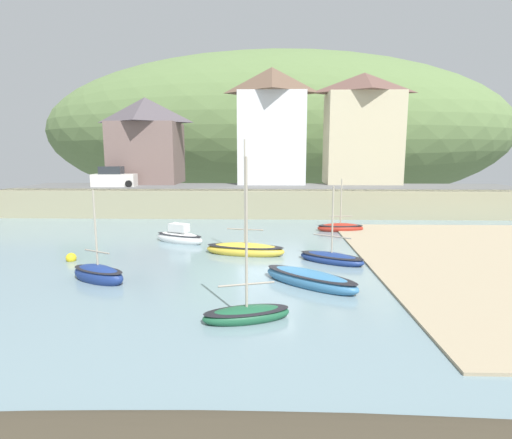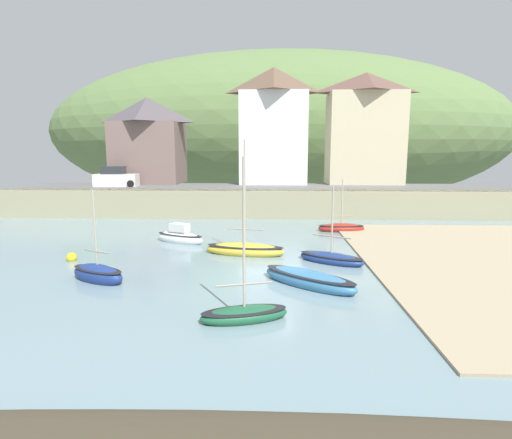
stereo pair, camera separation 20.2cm
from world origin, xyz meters
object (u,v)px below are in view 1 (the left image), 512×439
object	(u,v)px
sailboat_white_hull	(179,237)
waterfront_building_left	(146,140)
waterfront_building_centre	(272,125)
waterfront_building_right	(363,128)
parked_car_near_slipway	(114,178)
dinghy_open_wooden	(340,228)
rowboat_small_beached	(310,279)
mooring_buoy	(71,258)
sailboat_tall_mast	(245,249)
sailboat_far_left	(247,313)
sailboat_nearest_shore	(331,258)
sailboat_blue_trim	(98,274)

from	to	relation	value
sailboat_white_hull	waterfront_building_left	bearing A→B (deg)	136.77
waterfront_building_centre	waterfront_building_right	bearing A→B (deg)	0.00
parked_car_near_slipway	waterfront_building_centre	bearing A→B (deg)	13.09
dinghy_open_wooden	rowboat_small_beached	size ratio (longest dim) A/B	0.90
waterfront_building_right	mooring_buoy	distance (m)	31.90
waterfront_building_centre	sailboat_tall_mast	size ratio (longest dim) A/B	1.81
waterfront_building_right	sailboat_far_left	size ratio (longest dim) A/B	1.99
rowboat_small_beached	parked_car_near_slipway	world-z (taller)	parked_car_near_slipway
waterfront_building_centre	sailboat_far_left	world-z (taller)	waterfront_building_centre
waterfront_building_left	sailboat_white_hull	bearing A→B (deg)	-68.48
sailboat_nearest_shore	sailboat_far_left	size ratio (longest dim) A/B	0.72
sailboat_far_left	sailboat_white_hull	bearing A→B (deg)	95.80
waterfront_building_centre	mooring_buoy	distance (m)	26.97
sailboat_nearest_shore	parked_car_near_slipway	distance (m)	26.34
sailboat_nearest_shore	dinghy_open_wooden	xyz separation A→B (m)	(1.97, 8.76, 0.02)
sailboat_blue_trim	rowboat_small_beached	world-z (taller)	sailboat_blue_trim
waterfront_building_right	mooring_buoy	world-z (taller)	waterfront_building_right
sailboat_blue_trim	waterfront_building_right	bearing A→B (deg)	84.35
sailboat_nearest_shore	mooring_buoy	bearing A→B (deg)	-148.24
waterfront_building_right	sailboat_tall_mast	xyz separation A→B (m)	(-11.13, -21.61, -7.86)
waterfront_building_centre	parked_car_near_slipway	size ratio (longest dim) A/B	2.85
sailboat_nearest_shore	sailboat_tall_mast	bearing A→B (deg)	-167.55
waterfront_building_centre	waterfront_building_right	size ratio (longest dim) A/B	1.05
sailboat_tall_mast	mooring_buoy	bearing A→B (deg)	-159.03
waterfront_building_left	sailboat_white_hull	xyz separation A→B (m)	(7.35, -18.64, -6.62)
waterfront_building_centre	mooring_buoy	world-z (taller)	waterfront_building_centre
dinghy_open_wooden	parked_car_near_slipway	world-z (taller)	parked_car_near_slipway
dinghy_open_wooden	rowboat_small_beached	world-z (taller)	dinghy_open_wooden
waterfront_building_centre	sailboat_white_hull	size ratio (longest dim) A/B	3.37
sailboat_nearest_shore	mooring_buoy	distance (m)	13.74
waterfront_building_right	sailboat_far_left	world-z (taller)	waterfront_building_right
sailboat_white_hull	dinghy_open_wooden	distance (m)	11.73
waterfront_building_left	parked_car_near_slipway	world-z (taller)	waterfront_building_left
sailboat_tall_mast	parked_car_near_slipway	world-z (taller)	sailboat_tall_mast
sailboat_white_hull	sailboat_tall_mast	world-z (taller)	sailboat_tall_mast
waterfront_building_right	sailboat_white_hull	world-z (taller)	waterfront_building_right
sailboat_far_left	parked_car_near_slipway	bearing A→B (deg)	102.26
sailboat_blue_trim	rowboat_small_beached	size ratio (longest dim) A/B	0.98
waterfront_building_left	parked_car_near_slipway	distance (m)	6.21
sailboat_blue_trim	dinghy_open_wooden	world-z (taller)	sailboat_blue_trim
dinghy_open_wooden	sailboat_far_left	size ratio (longest dim) A/B	0.70
sailboat_nearest_shore	parked_car_near_slipway	world-z (taller)	parked_car_near_slipway
sailboat_tall_mast	rowboat_small_beached	bearing A→B (deg)	-49.60
rowboat_small_beached	sailboat_blue_trim	bearing A→B (deg)	-143.35
sailboat_blue_trim	waterfront_building_left	bearing A→B (deg)	128.98
waterfront_building_left	rowboat_small_beached	world-z (taller)	waterfront_building_left
sailboat_tall_mast	mooring_buoy	xyz separation A→B (m)	(-9.13, -1.70, -0.13)
waterfront_building_centre	dinghy_open_wooden	xyz separation A→B (m)	(4.97, -14.42, -8.22)
sailboat_white_hull	mooring_buoy	bearing A→B (deg)	-110.40
sailboat_far_left	waterfront_building_centre	bearing A→B (deg)	71.76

